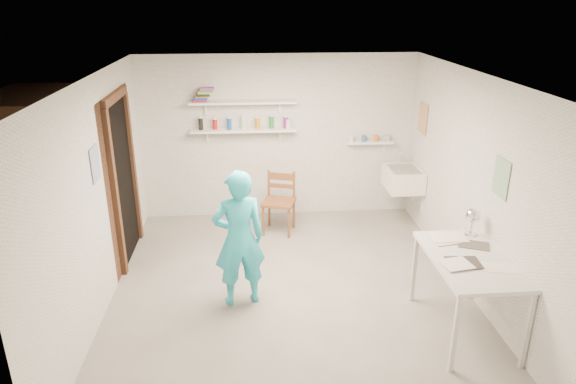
{
  "coord_description": "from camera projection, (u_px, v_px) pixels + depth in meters",
  "views": [
    {
      "loc": [
        -0.43,
        -5.04,
        3.14
      ],
      "look_at": [
        0.0,
        0.4,
        1.05
      ],
      "focal_mm": 32.0,
      "sensor_mm": 36.0,
      "label": 1
    }
  ],
  "objects": [
    {
      "name": "floor",
      "position": [
        291.0,
        291.0,
        5.85
      ],
      "size": [
        4.0,
        4.5,
        0.02
      ],
      "primitive_type": "cube",
      "color": "slate",
      "rests_on": "ground"
    },
    {
      "name": "ceiling",
      "position": [
        291.0,
        76.0,
        4.99
      ],
      "size": [
        4.0,
        4.5,
        0.02
      ],
      "primitive_type": "cube",
      "color": "silver",
      "rests_on": "wall_back"
    },
    {
      "name": "wall_back",
      "position": [
        278.0,
        137.0,
        7.52
      ],
      "size": [
        4.0,
        0.02,
        2.4
      ],
      "primitive_type": "cube",
      "color": "silver",
      "rests_on": "ground"
    },
    {
      "name": "wall_front",
      "position": [
        320.0,
        317.0,
        3.31
      ],
      "size": [
        4.0,
        0.02,
        2.4
      ],
      "primitive_type": "cube",
      "color": "silver",
      "rests_on": "ground"
    },
    {
      "name": "wall_left",
      "position": [
        96.0,
        198.0,
        5.27
      ],
      "size": [
        0.02,
        4.5,
        2.4
      ],
      "primitive_type": "cube",
      "color": "silver",
      "rests_on": "ground"
    },
    {
      "name": "wall_right",
      "position": [
        475.0,
        187.0,
        5.57
      ],
      "size": [
        0.02,
        4.5,
        2.4
      ],
      "primitive_type": "cube",
      "color": "silver",
      "rests_on": "ground"
    },
    {
      "name": "doorway_recess",
      "position": [
        123.0,
        182.0,
        6.32
      ],
      "size": [
        0.02,
        0.9,
        2.0
      ],
      "primitive_type": "cube",
      "color": "black",
      "rests_on": "wall_left"
    },
    {
      "name": "corridor_box",
      "position": [
        63.0,
        179.0,
        6.25
      ],
      "size": [
        1.4,
        1.5,
        2.1
      ],
      "primitive_type": "cube",
      "color": "brown",
      "rests_on": "ground"
    },
    {
      "name": "door_lintel",
      "position": [
        115.0,
        96.0,
        5.95
      ],
      "size": [
        0.06,
        1.05,
        0.1
      ],
      "primitive_type": "cube",
      "color": "brown",
      "rests_on": "wall_left"
    },
    {
      "name": "door_jamb_near",
      "position": [
        115.0,
        196.0,
        5.86
      ],
      "size": [
        0.06,
        0.1,
        2.0
      ],
      "primitive_type": "cube",
      "color": "brown",
      "rests_on": "ground"
    },
    {
      "name": "door_jamb_far",
      "position": [
        133.0,
        169.0,
        6.79
      ],
      "size": [
        0.06,
        0.1,
        2.0
      ],
      "primitive_type": "cube",
      "color": "brown",
      "rests_on": "ground"
    },
    {
      "name": "shelf_lower",
      "position": [
        244.0,
        130.0,
        7.31
      ],
      "size": [
        1.5,
        0.22,
        0.03
      ],
      "primitive_type": "cube",
      "color": "white",
      "rests_on": "wall_back"
    },
    {
      "name": "shelf_upper",
      "position": [
        243.0,
        102.0,
        7.17
      ],
      "size": [
        1.5,
        0.22,
        0.03
      ],
      "primitive_type": "cube",
      "color": "white",
      "rests_on": "wall_back"
    },
    {
      "name": "ledge_shelf",
      "position": [
        370.0,
        142.0,
        7.57
      ],
      "size": [
        0.7,
        0.14,
        0.03
      ],
      "primitive_type": "cube",
      "color": "white",
      "rests_on": "wall_back"
    },
    {
      "name": "poster_left",
      "position": [
        95.0,
        164.0,
        5.19
      ],
      "size": [
        0.01,
        0.28,
        0.36
      ],
      "primitive_type": "cube",
      "color": "#334C7F",
      "rests_on": "wall_left"
    },
    {
      "name": "poster_right_a",
      "position": [
        423.0,
        118.0,
        7.11
      ],
      "size": [
        0.01,
        0.34,
        0.42
      ],
      "primitive_type": "cube",
      "color": "#995933",
      "rests_on": "wall_right"
    },
    {
      "name": "poster_right_b",
      "position": [
        501.0,
        178.0,
        4.95
      ],
      "size": [
        0.01,
        0.3,
        0.38
      ],
      "primitive_type": "cube",
      "color": "#3F724C",
      "rests_on": "wall_right"
    },
    {
      "name": "belfast_sink",
      "position": [
        403.0,
        179.0,
        7.31
      ],
      "size": [
        0.48,
        0.6,
        0.3
      ],
      "primitive_type": "cube",
      "color": "white",
      "rests_on": "wall_right"
    },
    {
      "name": "man",
      "position": [
        239.0,
        239.0,
        5.37
      ],
      "size": [
        0.62,
        0.47,
        1.52
      ],
      "primitive_type": "imported",
      "rotation": [
        0.0,
        0.0,
        3.35
      ],
      "color": "#29BACD",
      "rests_on": "ground"
    },
    {
      "name": "wall_clock",
      "position": [
        243.0,
        208.0,
        5.49
      ],
      "size": [
        0.27,
        0.09,
        0.27
      ],
      "primitive_type": "cylinder",
      "rotation": [
        1.57,
        0.0,
        0.21
      ],
      "color": "beige",
      "rests_on": "man"
    },
    {
      "name": "wooden_chair",
      "position": [
        279.0,
        202.0,
        7.14
      ],
      "size": [
        0.52,
        0.51,
        0.91
      ],
      "primitive_type": "cube",
      "rotation": [
        0.0,
        0.0,
        -0.29
      ],
      "color": "brown",
      "rests_on": "ground"
    },
    {
      "name": "work_table",
      "position": [
        465.0,
        295.0,
        5.01
      ],
      "size": [
        0.74,
        1.23,
        0.82
      ],
      "primitive_type": "cube",
      "color": "silver",
      "rests_on": "ground"
    },
    {
      "name": "desk_lamp",
      "position": [
        473.0,
        215.0,
        5.25
      ],
      "size": [
        0.15,
        0.15,
        0.15
      ],
      "primitive_type": "sphere",
      "color": "silver",
      "rests_on": "work_table"
    },
    {
      "name": "spray_cans",
      "position": [
        243.0,
        123.0,
        7.28
      ],
      "size": [
        1.26,
        0.06,
        0.17
      ],
      "color": "black",
      "rests_on": "shelf_lower"
    },
    {
      "name": "book_stack",
      "position": [
        203.0,
        95.0,
        7.09
      ],
      "size": [
        0.3,
        0.14,
        0.2
      ],
      "color": "red",
      "rests_on": "shelf_upper"
    },
    {
      "name": "ledge_pots",
      "position": [
        370.0,
        138.0,
        7.55
      ],
      "size": [
        0.48,
        0.07,
        0.09
      ],
      "color": "silver",
      "rests_on": "ledge_shelf"
    },
    {
      "name": "papers",
      "position": [
        471.0,
        257.0,
        4.86
      ],
      "size": [
        0.3,
        0.22,
        0.02
      ],
      "color": "silver",
      "rests_on": "work_table"
    }
  ]
}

